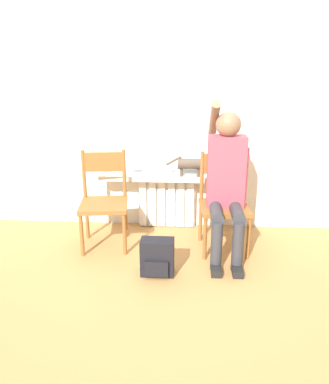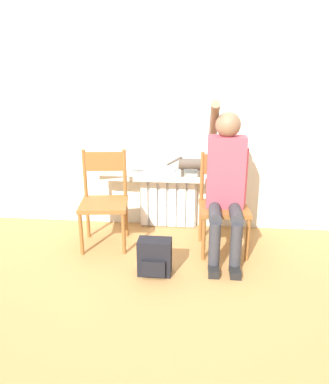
{
  "view_description": "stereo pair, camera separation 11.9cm",
  "coord_description": "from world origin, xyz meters",
  "px_view_note": "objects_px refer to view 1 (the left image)",
  "views": [
    {
      "loc": [
        0.23,
        -2.69,
        1.66
      ],
      "look_at": [
        0.0,
        0.77,
        0.52
      ],
      "focal_mm": 35.0,
      "sensor_mm": 36.0,
      "label": 1
    },
    {
      "loc": [
        0.35,
        -2.68,
        1.66
      ],
      "look_at": [
        0.0,
        0.77,
        0.52
      ],
      "focal_mm": 35.0,
      "sensor_mm": 36.0,
      "label": 2
    }
  ],
  "objects_px": {
    "chair_left": "(104,199)",
    "chair_right": "(224,202)",
    "cat": "(192,164)",
    "backpack": "(157,257)",
    "person": "(227,178)"
  },
  "relations": [
    {
      "from": "chair_left",
      "to": "chair_right",
      "type": "xyz_separation_m",
      "value": [
        1.15,
        0.0,
        0.0
      ]
    },
    {
      "from": "cat",
      "to": "backpack",
      "type": "height_order",
      "value": "cat"
    },
    {
      "from": "chair_left",
      "to": "backpack",
      "type": "relative_size",
      "value": 2.95
    },
    {
      "from": "chair_right",
      "to": "cat",
      "type": "bearing_deg",
      "value": 124.67
    },
    {
      "from": "chair_left",
      "to": "backpack",
      "type": "bearing_deg",
      "value": -52.17
    },
    {
      "from": "person",
      "to": "chair_right",
      "type": "bearing_deg",
      "value": 92.76
    },
    {
      "from": "chair_right",
      "to": "backpack",
      "type": "relative_size",
      "value": 2.95
    },
    {
      "from": "chair_right",
      "to": "cat",
      "type": "relative_size",
      "value": 2.09
    },
    {
      "from": "chair_left",
      "to": "cat",
      "type": "bearing_deg",
      "value": 16.34
    },
    {
      "from": "chair_left",
      "to": "cat",
      "type": "relative_size",
      "value": 2.09
    },
    {
      "from": "chair_left",
      "to": "cat",
      "type": "distance_m",
      "value": 0.96
    },
    {
      "from": "backpack",
      "to": "chair_left",
      "type": "bearing_deg",
      "value": 135.7
    },
    {
      "from": "person",
      "to": "backpack",
      "type": "height_order",
      "value": "person"
    },
    {
      "from": "backpack",
      "to": "cat",
      "type": "bearing_deg",
      "value": 73.26
    },
    {
      "from": "chair_left",
      "to": "chair_right",
      "type": "relative_size",
      "value": 1.0
    }
  ]
}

